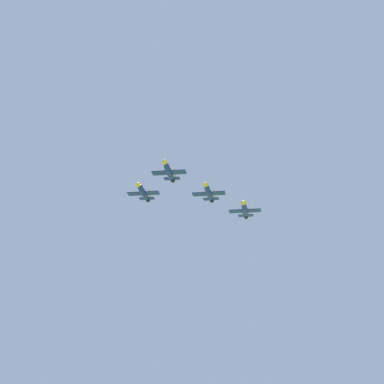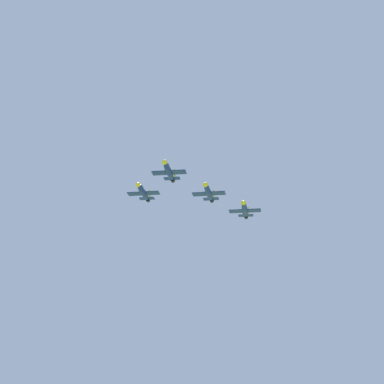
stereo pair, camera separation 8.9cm
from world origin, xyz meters
TOP-DOWN VIEW (x-y plane):
  - jet_lead at (5.44, 20.57)m, footprint 17.95×10.97m
  - jet_left_wingman at (-8.13, 30.90)m, footprint 18.17×11.04m
  - jet_right_wingman at (-6.95, 8.84)m, footprint 17.89×10.92m
  - jet_left_outer at (-21.70, 41.24)m, footprint 18.36×11.21m

SIDE VIEW (x-z plane):
  - jet_left_outer at x=-21.70m, z-range 83.60..87.46m
  - jet_left_wingman at x=-8.13m, z-range 85.90..89.72m
  - jet_right_wingman at x=-6.95m, z-range 87.14..90.90m
  - jet_lead at x=5.44m, z-range 88.94..92.71m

